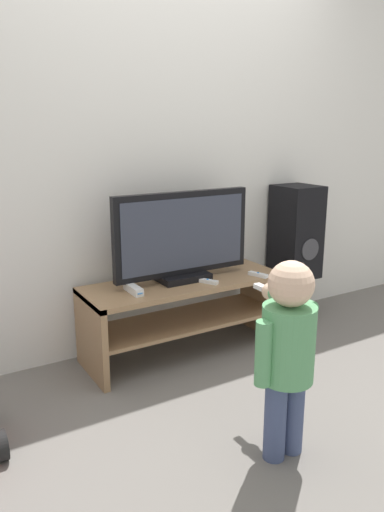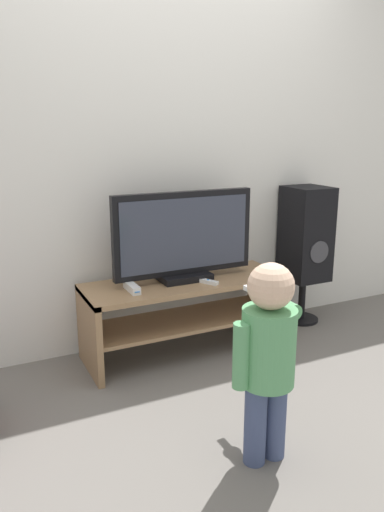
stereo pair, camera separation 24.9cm
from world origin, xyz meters
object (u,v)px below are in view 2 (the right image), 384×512
at_px(speaker_tower, 306,237).
at_px(child, 267,347).
at_px(remote_primary, 261,276).
at_px(remote_secondary, 208,282).
at_px(game_console, 132,288).
at_px(television, 184,237).

bearing_deg(speaker_tower, child, -133.52).
distance_m(remote_primary, remote_secondary, 0.35).
bearing_deg(child, game_console, 101.79).
height_order(game_console, remote_primary, game_console).
bearing_deg(remote_primary, television, 157.68).
xyz_separation_m(remote_secondary, speaker_tower, (0.88, 0.21, 0.15)).
distance_m(remote_primary, child, 1.09).
relative_size(remote_primary, remote_secondary, 1.03).
xyz_separation_m(game_console, remote_primary, (0.80, -0.11, -0.01)).
xyz_separation_m(game_console, child, (0.21, -1.03, 0.02)).
xyz_separation_m(television, remote_secondary, (0.09, -0.13, -0.25)).
relative_size(television, child, 1.02).
distance_m(television, remote_primary, 0.53).
xyz_separation_m(game_console, speaker_tower, (1.33, 0.15, 0.14)).
height_order(television, child, television).
bearing_deg(remote_primary, remote_secondary, 172.49).
height_order(television, remote_secondary, television).
height_order(television, game_console, television).
bearing_deg(remote_secondary, remote_primary, -7.51).
xyz_separation_m(remote_secondary, child, (-0.24, -0.96, 0.03)).
xyz_separation_m(television, speaker_tower, (0.97, 0.08, -0.11)).
height_order(remote_primary, speaker_tower, speaker_tower).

